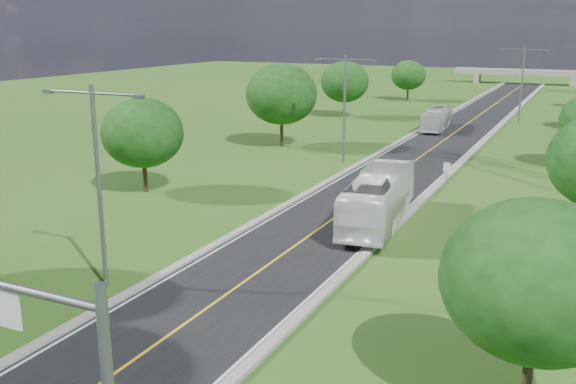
# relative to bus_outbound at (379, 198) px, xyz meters

# --- Properties ---
(ground) EXTENTS (260.00, 260.00, 0.00)m
(ground) POSITION_rel_bus_outbound_xyz_m (-2.99, 32.19, -1.78)
(ground) COLOR #2D5618
(ground) RESTS_ON ground
(road) EXTENTS (8.00, 150.00, 0.06)m
(road) POSITION_rel_bus_outbound_xyz_m (-2.99, 38.19, -1.75)
(road) COLOR black
(road) RESTS_ON ground
(curb_left) EXTENTS (0.50, 150.00, 0.22)m
(curb_left) POSITION_rel_bus_outbound_xyz_m (-7.24, 38.19, -1.67)
(curb_left) COLOR gray
(curb_left) RESTS_ON ground
(curb_right) EXTENTS (0.50, 150.00, 0.22)m
(curb_right) POSITION_rel_bus_outbound_xyz_m (1.26, 38.19, -1.67)
(curb_right) COLOR gray
(curb_right) RESTS_ON ground
(signal_mast) EXTENTS (8.54, 0.33, 7.20)m
(signal_mast) POSITION_rel_bus_outbound_xyz_m (0.69, -28.81, 3.12)
(signal_mast) COLOR slate
(signal_mast) RESTS_ON ground
(speed_limit_sign) EXTENTS (0.55, 0.09, 2.40)m
(speed_limit_sign) POSITION_rel_bus_outbound_xyz_m (2.21, 10.18, -0.18)
(speed_limit_sign) COLOR slate
(speed_limit_sign) RESTS_ON ground
(overpass) EXTENTS (30.00, 3.00, 3.20)m
(overpass) POSITION_rel_bus_outbound_xyz_m (-2.99, 112.19, 0.63)
(overpass) COLOR gray
(overpass) RESTS_ON ground
(streetlight_near_left) EXTENTS (5.90, 0.25, 10.00)m
(streetlight_near_left) POSITION_rel_bus_outbound_xyz_m (-8.99, -15.81, 4.16)
(streetlight_near_left) COLOR slate
(streetlight_near_left) RESTS_ON ground
(streetlight_mid_left) EXTENTS (5.90, 0.25, 10.00)m
(streetlight_mid_left) POSITION_rel_bus_outbound_xyz_m (-8.99, 17.19, 4.16)
(streetlight_mid_left) COLOR slate
(streetlight_mid_left) RESTS_ON ground
(streetlight_far_right) EXTENTS (5.90, 0.25, 10.00)m
(streetlight_far_right) POSITION_rel_bus_outbound_xyz_m (3.01, 50.19, 4.16)
(streetlight_far_right) COLOR slate
(streetlight_far_right) RESTS_ON ground
(tree_lb) EXTENTS (6.30, 6.30, 7.33)m
(tree_lb) POSITION_rel_bus_outbound_xyz_m (-18.99, 0.19, 2.86)
(tree_lb) COLOR black
(tree_lb) RESTS_ON ground
(tree_lc) EXTENTS (7.56, 7.56, 8.79)m
(tree_lc) POSITION_rel_bus_outbound_xyz_m (-17.99, 22.19, 3.79)
(tree_lc) COLOR black
(tree_lc) RESTS_ON ground
(tree_ld) EXTENTS (6.72, 6.72, 7.82)m
(tree_ld) POSITION_rel_bus_outbound_xyz_m (-19.99, 46.19, 3.17)
(tree_ld) COLOR black
(tree_ld) RESTS_ON ground
(tree_le) EXTENTS (5.88, 5.88, 6.84)m
(tree_le) POSITION_rel_bus_outbound_xyz_m (-17.49, 70.19, 2.55)
(tree_le) COLOR black
(tree_le) RESTS_ON ground
(tree_ra) EXTENTS (6.30, 6.30, 7.33)m
(tree_ra) POSITION_rel_bus_outbound_xyz_m (11.01, -17.81, 2.86)
(tree_ra) COLOR black
(tree_ra) RESTS_ON ground
(bus_outbound) EXTENTS (4.43, 12.65, 3.45)m
(bus_outbound) POSITION_rel_bus_outbound_xyz_m (0.00, 0.00, 0.00)
(bus_outbound) COLOR white
(bus_outbound) RESTS_ON road
(bus_inbound) EXTENTS (2.70, 9.64, 2.66)m
(bus_inbound) POSITION_rel_bus_outbound_xyz_m (-5.50, 40.24, -0.40)
(bus_inbound) COLOR silver
(bus_inbound) RESTS_ON road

